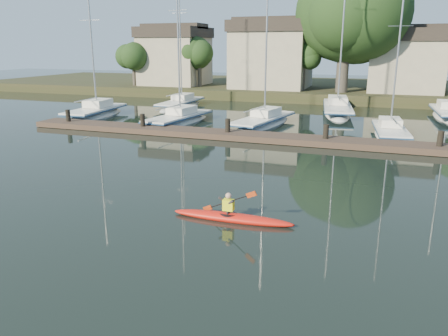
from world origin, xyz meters
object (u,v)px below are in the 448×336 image
(sailboat_1, at_px, (179,125))
(sailboat_3, at_px, (389,139))
(sailboat_0, at_px, (96,119))
(kayak, at_px, (232,216))
(sailboat_7, at_px, (448,120))
(sailboat_2, at_px, (263,128))
(dock, at_px, (275,138))
(sailboat_6, at_px, (337,115))
(sailboat_5, at_px, (181,109))

(sailboat_1, distance_m, sailboat_3, 14.80)
(sailboat_0, distance_m, sailboat_1, 7.85)
(kayak, height_order, sailboat_3, sailboat_3)
(sailboat_0, height_order, sailboat_7, sailboat_7)
(kayak, distance_m, sailboat_7, 28.03)
(sailboat_2, relative_size, sailboat_7, 1.08)
(dock, distance_m, sailboat_1, 9.12)
(sailboat_1, distance_m, sailboat_6, 14.17)
(sailboat_7, bearing_deg, sailboat_3, -117.05)
(sailboat_0, bearing_deg, sailboat_2, -3.11)
(dock, distance_m, sailboat_2, 5.50)
(sailboat_3, distance_m, sailboat_7, 10.67)
(sailboat_6, bearing_deg, kayak, -99.39)
(dock, distance_m, sailboat_3, 7.71)
(sailboat_6, bearing_deg, sailboat_2, -125.94)
(sailboat_0, height_order, sailboat_5, sailboat_5)
(sailboat_6, bearing_deg, sailboat_3, -73.22)
(sailboat_5, xyz_separation_m, sailboat_6, (14.34, 1.00, -0.02))
(sailboat_6, xyz_separation_m, sailboat_7, (8.71, 0.36, 0.00))
(dock, height_order, sailboat_2, sailboat_2)
(sailboat_0, xyz_separation_m, sailboat_3, (22.62, -0.67, 0.04))
(sailboat_6, distance_m, sailboat_7, 8.72)
(sailboat_2, height_order, sailboat_7, sailboat_2)
(sailboat_2, xyz_separation_m, sailboat_5, (-9.87, 7.20, 0.00))
(sailboat_5, height_order, sailboat_7, sailboat_5)
(kayak, distance_m, sailboat_3, 17.42)
(kayak, relative_size, sailboat_6, 0.24)
(sailboat_0, bearing_deg, sailboat_7, 13.46)
(sailboat_3, bearing_deg, sailboat_5, 150.49)
(sailboat_3, height_order, sailboat_6, sailboat_6)
(dock, bearing_deg, sailboat_0, 163.76)
(sailboat_7, bearing_deg, sailboat_6, -179.45)
(sailboat_0, distance_m, sailboat_5, 8.66)
(kayak, distance_m, dock, 12.75)
(sailboat_1, relative_size, sailboat_6, 0.78)
(kayak, bearing_deg, sailboat_2, 99.51)
(kayak, xyz_separation_m, sailboat_0, (-17.53, 17.33, -0.37))
(sailboat_5, distance_m, sailboat_6, 14.37)
(sailboat_7, bearing_deg, sailboat_5, -178.46)
(sailboat_2, height_order, sailboat_5, sailboat_2)
(dock, bearing_deg, kayak, -83.26)
(sailboat_5, bearing_deg, sailboat_0, -119.07)
(kayak, height_order, sailboat_7, sailboat_7)
(sailboat_2, bearing_deg, dock, -57.92)
(dock, height_order, sailboat_6, sailboat_6)
(dock, relative_size, sailboat_6, 1.94)
(kayak, height_order, sailboat_6, sailboat_6)
(sailboat_3, bearing_deg, sailboat_2, 167.39)
(sailboat_3, bearing_deg, sailboat_7, 59.44)
(dock, xyz_separation_m, sailboat_7, (11.13, 13.66, -0.41))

